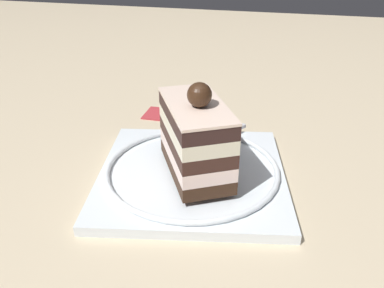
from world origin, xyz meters
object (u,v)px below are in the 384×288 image
fork (216,139)px  dessert_plate (192,173)px  folded_napkin (172,115)px  cake_slice (196,137)px

fork → dessert_plate: bearing=78.5°
fork → folded_napkin: fork is taller
dessert_plate → cake_slice: 0.05m
fork → folded_napkin: (0.09, -0.10, -0.02)m
dessert_plate → folded_napkin: (0.08, -0.17, -0.01)m
dessert_plate → folded_napkin: bearing=-65.4°
dessert_plate → folded_napkin: 0.19m
cake_slice → fork: size_ratio=1.30×
dessert_plate → cake_slice: bearing=129.6°
fork → folded_napkin: bearing=-47.6°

